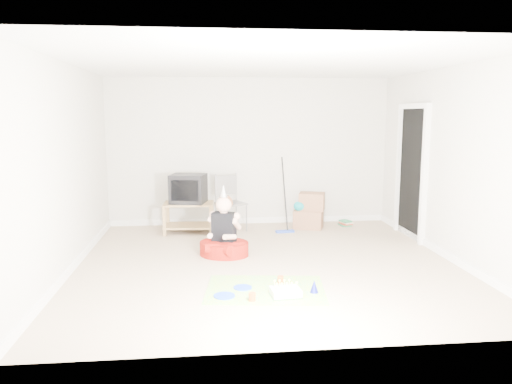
{
  "coord_description": "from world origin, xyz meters",
  "views": [
    {
      "loc": [
        -0.8,
        -6.37,
        1.97
      ],
      "look_at": [
        -0.1,
        0.4,
        0.9
      ],
      "focal_mm": 35.0,
      "sensor_mm": 36.0,
      "label": 1
    }
  ],
  "objects": [
    {
      "name": "folding_chair",
      "position": [
        -0.36,
        1.95,
        0.47
      ],
      "size": [
        0.56,
        0.55,
        0.96
      ],
      "color": "gray",
      "rests_on": "ground"
    },
    {
      "name": "blue_party_hat",
      "position": [
        0.39,
        -1.17,
        0.08
      ],
      "size": [
        0.11,
        0.11,
        0.14
      ],
      "primitive_type": "cone",
      "rotation": [
        0.0,
        0.0,
        0.18
      ],
      "color": "#191EB2",
      "rests_on": "party_mat"
    },
    {
      "name": "blue_plate_near",
      "position": [
        -0.39,
        -0.94,
        0.01
      ],
      "size": [
        0.25,
        0.25,
        0.01
      ],
      "primitive_type": "cylinder",
      "rotation": [
        0.0,
        0.0,
        0.22
      ],
      "color": "blue",
      "rests_on": "party_mat"
    },
    {
      "name": "doorway_recess",
      "position": [
        2.48,
        1.2,
        1.02
      ],
      "size": [
        0.02,
        0.9,
        2.05
      ],
      "primitive_type": "cube",
      "color": "black",
      "rests_on": "ground"
    },
    {
      "name": "tv_stand",
      "position": [
        -1.08,
        1.85,
        0.3
      ],
      "size": [
        0.84,
        0.55,
        0.51
      ],
      "color": "olive",
      "rests_on": "ground"
    },
    {
      "name": "ground",
      "position": [
        0.0,
        0.0,
        0.0
      ],
      "size": [
        5.0,
        5.0,
        0.0
      ],
      "primitive_type": "plane",
      "color": "tan",
      "rests_on": "ground"
    },
    {
      "name": "seated_woman",
      "position": [
        -0.55,
        0.44,
        0.22
      ],
      "size": [
        0.91,
        0.91,
        1.0
      ],
      "color": "maroon",
      "rests_on": "ground"
    },
    {
      "name": "book_pile",
      "position": [
        1.68,
        2.11,
        0.05
      ],
      "size": [
        0.22,
        0.25,
        0.1
      ],
      "color": "#26744A",
      "rests_on": "ground"
    },
    {
      "name": "birthday_cake",
      "position": [
        0.05,
        -1.24,
        0.04
      ],
      "size": [
        0.34,
        0.28,
        0.15
      ],
      "color": "white",
      "rests_on": "party_mat"
    },
    {
      "name": "orange_cup_near",
      "position": [
        0.06,
        -0.81,
        0.05
      ],
      "size": [
        0.07,
        0.07,
        0.08
      ],
      "primitive_type": "cylinder",
      "rotation": [
        0.0,
        0.0,
        0.04
      ],
      "color": "#D34E17",
      "rests_on": "party_mat"
    },
    {
      "name": "crt_tv",
      "position": [
        -1.08,
        1.85,
        0.75
      ],
      "size": [
        0.64,
        0.57,
        0.48
      ],
      "primitive_type": "cube",
      "rotation": [
        0.0,
        0.0,
        -0.24
      ],
      "color": "black",
      "rests_on": "tv_stand"
    },
    {
      "name": "blue_plate_far",
      "position": [
        -0.61,
        -1.19,
        0.01
      ],
      "size": [
        0.26,
        0.26,
        0.01
      ],
      "primitive_type": "cylinder",
      "rotation": [
        0.0,
        0.0,
        -0.13
      ],
      "color": "blue",
      "rests_on": "party_mat"
    },
    {
      "name": "party_mat",
      "position": [
        -0.14,
        -1.01,
        0.0
      ],
      "size": [
        1.44,
        1.12,
        0.01
      ],
      "primitive_type": "cube",
      "rotation": [
        0.0,
        0.0,
        -0.12
      ],
      "color": "#EC3185",
      "rests_on": "ground"
    },
    {
      "name": "orange_cup_far",
      "position": [
        -0.32,
        -1.35,
        0.05
      ],
      "size": [
        0.09,
        0.09,
        0.09
      ],
      "primitive_type": "cylinder",
      "rotation": [
        0.0,
        0.0,
        0.22
      ],
      "color": "#D34E17",
      "rests_on": "party_mat"
    },
    {
      "name": "cardboard_boxes",
      "position": [
        1.0,
        1.98,
        0.3
      ],
      "size": [
        0.6,
        0.52,
        0.62
      ],
      "color": "#926346",
      "rests_on": "ground"
    },
    {
      "name": "floor_mop",
      "position": [
        0.52,
        1.7,
        0.26
      ],
      "size": [
        0.32,
        0.41,
        1.24
      ],
      "color": "blue",
      "rests_on": "ground"
    }
  ]
}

